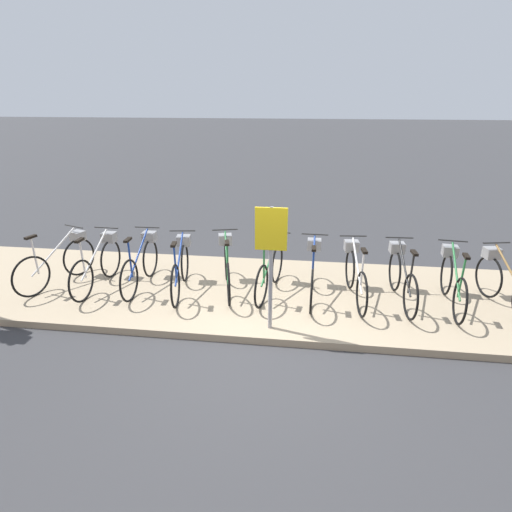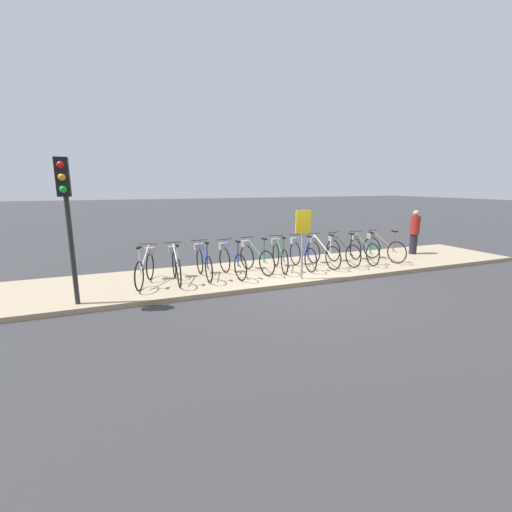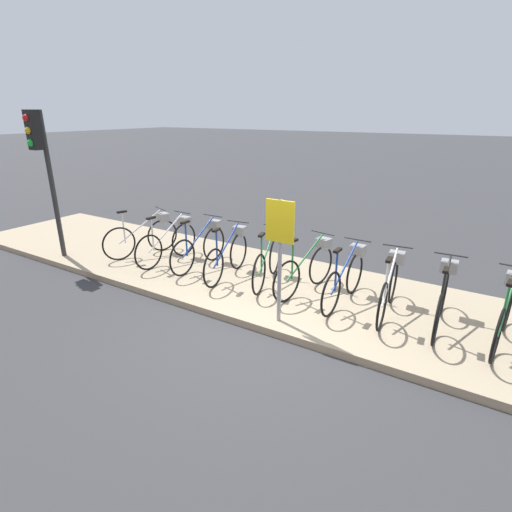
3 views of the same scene
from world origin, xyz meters
TOP-DOWN VIEW (x-y plane):
  - ground_plane at (0.00, 0.00)m, footprint 120.00×120.00m
  - sidewalk at (0.00, 1.49)m, footprint 16.81×2.97m
  - parked_bicycle_0 at (-3.79, 1.37)m, footprint 0.69×1.63m
  - parked_bicycle_1 at (-3.03, 1.35)m, footprint 0.46×1.72m
  - parked_bicycle_2 at (-2.28, 1.46)m, footprint 0.46×1.72m
  - parked_bicycle_3 at (-1.52, 1.35)m, footprint 0.46×1.71m
  - parked_bicycle_4 at (-0.74, 1.51)m, footprint 0.56×1.68m
  - parked_bicycle_5 at (0.05, 1.50)m, footprint 0.49×1.70m
  - parked_bicycle_6 at (0.76, 1.44)m, footprint 0.46×1.72m
  - parked_bicycle_7 at (1.47, 1.44)m, footprint 0.46×1.71m
  - parked_bicycle_8 at (2.23, 1.44)m, footprint 0.46×1.72m
  - parked_bicycle_9 at (3.02, 1.40)m, footprint 0.46×1.71m
  - parked_bicycle_10 at (3.82, 1.38)m, footprint 0.49×1.70m
  - sign_post at (0.14, 0.29)m, footprint 0.44×0.07m

SIDE VIEW (x-z plane):
  - ground_plane at x=0.00m, z-range 0.00..0.00m
  - sidewalk at x=0.00m, z-range 0.00..0.12m
  - parked_bicycle_0 at x=-3.79m, z-range 0.05..1.10m
  - parked_bicycle_1 at x=-3.03m, z-range 0.05..1.10m
  - parked_bicycle_2 at x=-2.28m, z-range 0.05..1.10m
  - parked_bicycle_3 at x=-1.52m, z-range 0.05..1.10m
  - parked_bicycle_4 at x=-0.74m, z-range 0.05..1.10m
  - parked_bicycle_5 at x=0.05m, z-range 0.05..1.10m
  - parked_bicycle_6 at x=0.76m, z-range 0.05..1.10m
  - parked_bicycle_7 at x=1.47m, z-range 0.05..1.10m
  - parked_bicycle_8 at x=2.23m, z-range 0.05..1.10m
  - parked_bicycle_9 at x=3.02m, z-range 0.05..1.10m
  - parked_bicycle_10 at x=3.82m, z-range 0.05..1.10m
  - sign_post at x=0.14m, z-range 0.46..2.31m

